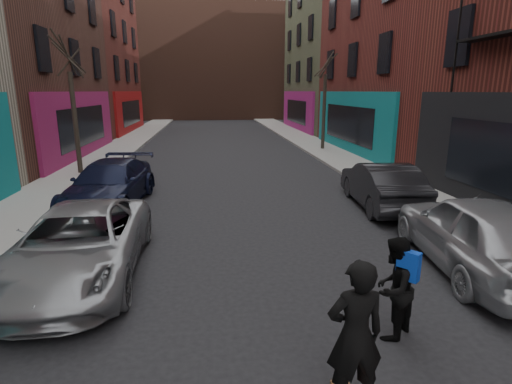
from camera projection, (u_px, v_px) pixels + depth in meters
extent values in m
cube|color=gray|center=(131.00, 141.00, 28.74)|extent=(2.50, 84.00, 0.13)
cube|color=gray|center=(301.00, 138.00, 30.15)|extent=(2.50, 84.00, 0.13)
cube|color=#47281E|center=(212.00, 64.00, 52.77)|extent=(40.00, 10.00, 14.00)
imported|color=gray|center=(80.00, 244.00, 7.68)|extent=(2.38, 4.93, 1.35)
imported|color=black|center=(110.00, 184.00, 12.46)|extent=(2.47, 5.02, 1.40)
imported|color=#9C9FA5|center=(477.00, 233.00, 7.95)|extent=(2.40, 4.84, 1.59)
imported|color=black|center=(381.00, 185.00, 12.35)|extent=(1.87, 4.43, 1.42)
imported|color=black|center=(355.00, 336.00, 4.29)|extent=(0.65, 0.43, 1.76)
imported|color=black|center=(394.00, 288.00, 5.76)|extent=(0.95, 0.93, 1.54)
cube|color=#0C36B1|center=(408.00, 265.00, 5.54)|extent=(0.30, 0.32, 0.42)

